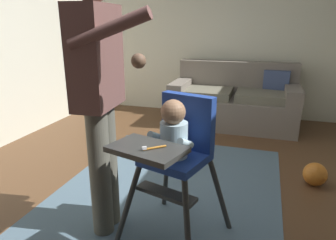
{
  "coord_description": "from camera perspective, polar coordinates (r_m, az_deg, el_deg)",
  "views": [
    {
      "loc": [
        0.72,
        -2.26,
        1.39
      ],
      "look_at": [
        0.16,
        -0.47,
        0.8
      ],
      "focal_mm": 33.19,
      "sensor_mm": 36.0,
      "label": 1
    }
  ],
  "objects": [
    {
      "name": "toy_ball",
      "position": [
        3.09,
        25.39,
        -8.98
      ],
      "size": [
        0.21,
        0.21,
        0.21
      ],
      "primitive_type": "sphere",
      "color": "orange",
      "rests_on": "ground"
    },
    {
      "name": "adult_standing",
      "position": [
        1.99,
        -12.42,
        4.42
      ],
      "size": [
        0.54,
        0.5,
        1.68
      ],
      "rotation": [
        0.0,
        0.0,
        0.08
      ],
      "color": "#666457",
      "rests_on": "ground"
    },
    {
      "name": "wall_far",
      "position": [
        4.91,
        9.43,
        17.15
      ],
      "size": [
        5.11,
        0.06,
        2.77
      ],
      "primitive_type": "cube",
      "color": "silver",
      "rests_on": "ground"
    },
    {
      "name": "couch",
      "position": [
        4.48,
        12.13,
        3.39
      ],
      "size": [
        1.7,
        0.86,
        0.86
      ],
      "rotation": [
        0.0,
        0.0,
        -1.57
      ],
      "color": "slate",
      "rests_on": "ground"
    },
    {
      "name": "ground",
      "position": [
        2.78,
        -0.19,
        -13.77
      ],
      "size": [
        5.91,
        6.73,
        0.1
      ],
      "primitive_type": "cube",
      "color": "brown"
    },
    {
      "name": "area_rug",
      "position": [
        2.68,
        -0.41,
        -13.64
      ],
      "size": [
        1.85,
        2.49,
        0.01
      ],
      "primitive_type": "cube",
      "color": "slate",
      "rests_on": "ground"
    },
    {
      "name": "high_chair",
      "position": [
        1.93,
        1.44,
        -4.36
      ],
      "size": [
        0.74,
        0.83,
        0.96
      ],
      "rotation": [
        0.0,
        0.0,
        -1.85
      ],
      "color": "#333534",
      "rests_on": "ground"
    }
  ]
}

